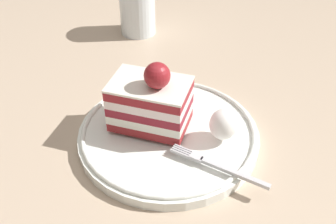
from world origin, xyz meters
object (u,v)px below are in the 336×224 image
Objects in this scene: dessert_plate at (168,135)px; drink_glass_near at (137,10)px; cake_slice at (151,102)px; fork at (216,165)px; whipped_cream_dollop at (224,122)px.

drink_glass_near is (-0.29, -0.13, 0.04)m from dessert_plate.
dessert_plate is 2.31× the size of drink_glass_near.
cake_slice reaches higher than dessert_plate.
dessert_plate is 1.96× the size of fork.
cake_slice reaches higher than fork.
fork is 1.18× the size of drink_glass_near.
dessert_plate is at bearing -84.27° from whipped_cream_dollop.
dessert_plate is 2.31× the size of cake_slice.
fork is at bearing -0.91° from whipped_cream_dollop.
drink_glass_near is (-0.34, -0.20, 0.03)m from fork.
fork reaches higher than dessert_plate.
cake_slice is 2.48× the size of whipped_cream_dollop.
cake_slice is 0.10m from whipped_cream_dollop.
fork is at bearing 30.24° from drink_glass_near.
fork is (0.05, 0.07, 0.01)m from dessert_plate.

